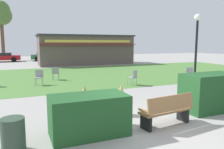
# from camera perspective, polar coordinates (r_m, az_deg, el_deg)

# --- Properties ---
(ground_plane) EXTENTS (80.00, 80.00, 0.00)m
(ground_plane) POSITION_cam_1_polar(r_m,az_deg,el_deg) (6.58, 11.49, -13.74)
(ground_plane) COLOR #999691
(lawn_patch) EXTENTS (36.00, 12.00, 0.01)m
(lawn_patch) POSITION_cam_1_polar(r_m,az_deg,el_deg) (17.04, -10.59, -0.27)
(lawn_patch) COLOR #4C7A38
(lawn_patch) RESTS_ON ground_plane
(park_bench) EXTENTS (1.75, 0.73, 0.95)m
(park_bench) POSITION_cam_1_polar(r_m,az_deg,el_deg) (6.75, 14.09, -8.93)
(park_bench) COLOR olive
(park_bench) RESTS_ON ground_plane
(hedge_left) EXTENTS (2.02, 1.10, 1.08)m
(hedge_left) POSITION_cam_1_polar(r_m,az_deg,el_deg) (5.99, -5.97, -10.34)
(hedge_left) COLOR #1E4C23
(hedge_left) RESTS_ON ground_plane
(hedge_right) EXTENTS (2.10, 1.10, 1.34)m
(hedge_right) POSITION_cam_1_polar(r_m,az_deg,el_deg) (8.79, 24.10, -4.16)
(hedge_right) COLOR #1E4C23
(hedge_right) RESTS_ON ground_plane
(ornamental_grass_behind_left) EXTENTS (0.62, 0.62, 1.11)m
(ornamental_grass_behind_left) POSITION_cam_1_polar(r_m,az_deg,el_deg) (7.52, 2.44, -6.35)
(ornamental_grass_behind_left) COLOR tan
(ornamental_grass_behind_left) RESTS_ON ground_plane
(ornamental_grass_behind_right) EXTENTS (0.75, 0.75, 1.04)m
(ornamental_grass_behind_right) POSITION_cam_1_polar(r_m,az_deg,el_deg) (7.52, -7.12, -6.69)
(ornamental_grass_behind_right) COLOR tan
(ornamental_grass_behind_right) RESTS_ON ground_plane
(ornamental_grass_behind_center) EXTENTS (0.57, 0.57, 1.00)m
(ornamental_grass_behind_center) POSITION_cam_1_polar(r_m,az_deg,el_deg) (7.51, -6.89, -6.85)
(ornamental_grass_behind_center) COLOR tan
(ornamental_grass_behind_center) RESTS_ON ground_plane
(ornamental_grass_behind_far) EXTENTS (0.71, 0.71, 1.35)m
(ornamental_grass_behind_far) POSITION_cam_1_polar(r_m,az_deg,el_deg) (8.87, 17.85, -3.71)
(ornamental_grass_behind_far) COLOR tan
(ornamental_grass_behind_far) RESTS_ON ground_plane
(lamppost_mid) EXTENTS (0.36, 0.36, 3.97)m
(lamppost_mid) POSITION_cam_1_polar(r_m,az_deg,el_deg) (12.72, 20.98, 7.89)
(lamppost_mid) COLOR black
(lamppost_mid) RESTS_ON ground_plane
(trash_bin) EXTENTS (0.52, 0.52, 0.78)m
(trash_bin) POSITION_cam_1_polar(r_m,az_deg,el_deg) (5.56, -24.16, -14.08)
(trash_bin) COLOR #2D4233
(trash_bin) RESTS_ON ground_plane
(food_kiosk) EXTENTS (11.00, 4.17, 3.40)m
(food_kiosk) POSITION_cam_1_polar(r_m,az_deg,el_deg) (26.25, -6.73, 6.41)
(food_kiosk) COLOR #594C47
(food_kiosk) RESTS_ON ground_plane
(cafe_chair_west) EXTENTS (0.53, 0.53, 0.89)m
(cafe_chair_west) POSITION_cam_1_polar(r_m,az_deg,el_deg) (15.13, -14.36, 0.59)
(cafe_chair_west) COLOR gray
(cafe_chair_west) RESTS_ON ground_plane
(cafe_chair_east) EXTENTS (0.60, 0.60, 0.89)m
(cafe_chair_east) POSITION_cam_1_polar(r_m,az_deg,el_deg) (12.90, 5.55, -0.45)
(cafe_chair_east) COLOR gray
(cafe_chair_east) RESTS_ON ground_plane
(cafe_chair_center) EXTENTS (0.57, 0.57, 0.89)m
(cafe_chair_center) POSITION_cam_1_polar(r_m,az_deg,el_deg) (15.25, 19.24, 0.44)
(cafe_chair_center) COLOR gray
(cafe_chair_center) RESTS_ON ground_plane
(cafe_chair_north) EXTENTS (0.53, 0.53, 0.89)m
(cafe_chair_north) POSITION_cam_1_polar(r_m,az_deg,el_deg) (13.58, -18.31, -0.40)
(cafe_chair_north) COLOR gray
(cafe_chair_north) RESTS_ON ground_plane
(parked_car_west_slot) EXTENTS (4.26, 2.17, 1.20)m
(parked_car_west_slot) POSITION_cam_1_polar(r_m,az_deg,el_deg) (32.83, -26.29, 4.09)
(parked_car_west_slot) COLOR maroon
(parked_car_west_slot) RESTS_ON ground_plane
(parked_car_center_slot) EXTENTS (4.29, 2.22, 1.20)m
(parked_car_center_slot) POSITION_cam_1_polar(r_m,az_deg,el_deg) (32.94, -16.65, 4.59)
(parked_car_center_slot) COLOR #2D6638
(parked_car_center_slot) RESTS_ON ground_plane
(parked_car_east_slot) EXTENTS (4.26, 2.16, 1.20)m
(parked_car_east_slot) POSITION_cam_1_polar(r_m,az_deg,el_deg) (33.84, -8.06, 4.93)
(parked_car_east_slot) COLOR #B7BABF
(parked_car_east_slot) RESTS_ON ground_plane
(tree_left_bg) EXTENTS (2.80, 2.80, 7.85)m
(tree_left_bg) POSITION_cam_1_polar(r_m,az_deg,el_deg) (36.60, -26.58, 13.40)
(tree_left_bg) COLOR brown
(tree_left_bg) RESTS_ON ground_plane
(tree_right_bg) EXTENTS (2.80, 2.80, 8.63)m
(tree_right_bg) POSITION_cam_1_polar(r_m,az_deg,el_deg) (37.06, -26.97, 14.48)
(tree_right_bg) COLOR brown
(tree_right_bg) RESTS_ON ground_plane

